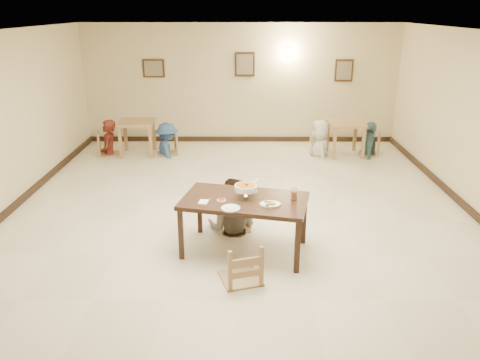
{
  "coord_description": "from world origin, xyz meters",
  "views": [
    {
      "loc": [
        0.05,
        -7.04,
        3.34
      ],
      "look_at": [
        0.01,
        -0.43,
        0.9
      ],
      "focal_mm": 35.0,
      "sensor_mm": 36.0,
      "label": 1
    }
  ],
  "objects_px": {
    "curry_warmer": "(246,188)",
    "bg_diner_d": "(372,122)",
    "drink_glass": "(294,195)",
    "bg_chair_ll": "(108,134)",
    "main_table": "(244,204)",
    "bg_diner_b": "(166,123)",
    "chair_far": "(235,199)",
    "bg_chair_rr": "(370,134)",
    "bg_table_right": "(346,128)",
    "bg_diner_c": "(321,120)",
    "bg_chair_rl": "(320,137)",
    "chair_near": "(241,243)",
    "bg_diner_a": "(106,120)",
    "bg_table_left": "(137,127)",
    "bg_chair_lr": "(167,135)",
    "main_diner": "(232,179)"
  },
  "relations": [
    {
      "from": "bg_chair_rr",
      "to": "bg_diner_c",
      "type": "distance_m",
      "value": 1.26
    },
    {
      "from": "bg_chair_rr",
      "to": "bg_diner_d",
      "type": "distance_m",
      "value": 0.31
    },
    {
      "from": "curry_warmer",
      "to": "bg_table_left",
      "type": "relative_size",
      "value": 0.41
    },
    {
      "from": "bg_table_right",
      "to": "bg_diner_c",
      "type": "bearing_deg",
      "value": 176.61
    },
    {
      "from": "chair_far",
      "to": "bg_chair_rr",
      "type": "height_order",
      "value": "chair_far"
    },
    {
      "from": "main_table",
      "to": "bg_diner_b",
      "type": "distance_m",
      "value": 5.12
    },
    {
      "from": "curry_warmer",
      "to": "bg_diner_d",
      "type": "xyz_separation_m",
      "value": [
        3.0,
        4.78,
        -0.18
      ]
    },
    {
      "from": "bg_diner_b",
      "to": "bg_table_right",
      "type": "bearing_deg",
      "value": -114.98
    },
    {
      "from": "bg_table_left",
      "to": "bg_diner_d",
      "type": "relative_size",
      "value": 0.54
    },
    {
      "from": "main_table",
      "to": "bg_diner_b",
      "type": "bearing_deg",
      "value": 123.75
    },
    {
      "from": "bg_table_left",
      "to": "drink_glass",
      "type": "bearing_deg",
      "value": -55.99
    },
    {
      "from": "bg_chair_rl",
      "to": "chair_far",
      "type": "bearing_deg",
      "value": 153.72
    },
    {
      "from": "drink_glass",
      "to": "bg_chair_ll",
      "type": "height_order",
      "value": "bg_chair_ll"
    },
    {
      "from": "main_table",
      "to": "bg_table_right",
      "type": "relative_size",
      "value": 2.24
    },
    {
      "from": "main_table",
      "to": "bg_diner_b",
      "type": "height_order",
      "value": "bg_diner_b"
    },
    {
      "from": "bg_diner_a",
      "to": "chair_far",
      "type": "bearing_deg",
      "value": 33.17
    },
    {
      "from": "chair_far",
      "to": "bg_chair_rl",
      "type": "height_order",
      "value": "chair_far"
    },
    {
      "from": "bg_diner_c",
      "to": "bg_chair_rr",
      "type": "bearing_deg",
      "value": 81.81
    },
    {
      "from": "bg_chair_ll",
      "to": "bg_table_right",
      "type": "bearing_deg",
      "value": -104.52
    },
    {
      "from": "main_table",
      "to": "chair_far",
      "type": "xyz_separation_m",
      "value": [
        -0.14,
        0.77,
        -0.24
      ]
    },
    {
      "from": "bg_chair_ll",
      "to": "bg_chair_rr",
      "type": "bearing_deg",
      "value": -104.13
    },
    {
      "from": "chair_near",
      "to": "drink_glass",
      "type": "bearing_deg",
      "value": -151.54
    },
    {
      "from": "chair_far",
      "to": "bg_chair_rr",
      "type": "relative_size",
      "value": 1.01
    },
    {
      "from": "chair_far",
      "to": "bg_table_right",
      "type": "xyz_separation_m",
      "value": [
        2.56,
        3.98,
        0.16
      ]
    },
    {
      "from": "bg_table_right",
      "to": "chair_far",
      "type": "bearing_deg",
      "value": -122.77
    },
    {
      "from": "main_diner",
      "to": "bg_diner_a",
      "type": "relative_size",
      "value": 1.01
    },
    {
      "from": "chair_near",
      "to": "bg_chair_rl",
      "type": "xyz_separation_m",
      "value": [
        1.87,
        5.57,
        -0.09
      ]
    },
    {
      "from": "chair_near",
      "to": "bg_chair_ll",
      "type": "xyz_separation_m",
      "value": [
        -3.19,
        5.51,
        -0.01
      ]
    },
    {
      "from": "bg_chair_ll",
      "to": "bg_chair_rr",
      "type": "xyz_separation_m",
      "value": [
        6.27,
        0.07,
        -0.03
      ]
    },
    {
      "from": "curry_warmer",
      "to": "bg_diner_d",
      "type": "distance_m",
      "value": 5.65
    },
    {
      "from": "bg_chair_lr",
      "to": "bg_diner_b",
      "type": "bearing_deg",
      "value": 0.0
    },
    {
      "from": "bg_table_right",
      "to": "bg_chair_lr",
      "type": "height_order",
      "value": "bg_chair_lr"
    },
    {
      "from": "main_table",
      "to": "drink_glass",
      "type": "xyz_separation_m",
      "value": [
        0.69,
        -0.03,
        0.16
      ]
    },
    {
      "from": "drink_glass",
      "to": "curry_warmer",
      "type": "bearing_deg",
      "value": 176.88
    },
    {
      "from": "bg_diner_a",
      "to": "bg_diner_d",
      "type": "bearing_deg",
      "value": 85.73
    },
    {
      "from": "main_table",
      "to": "drink_glass",
      "type": "height_order",
      "value": "drink_glass"
    },
    {
      "from": "bg_chair_ll",
      "to": "bg_diner_d",
      "type": "bearing_deg",
      "value": -104.13
    },
    {
      "from": "chair_far",
      "to": "bg_chair_ll",
      "type": "distance_m",
      "value": 5.03
    },
    {
      "from": "chair_near",
      "to": "bg_diner_a",
      "type": "relative_size",
      "value": 0.62
    },
    {
      "from": "bg_chair_rl",
      "to": "bg_diner_a",
      "type": "xyz_separation_m",
      "value": [
        -5.06,
        -0.06,
        0.41
      ]
    },
    {
      "from": "bg_table_right",
      "to": "bg_table_left",
      "type": "bearing_deg",
      "value": 179.81
    },
    {
      "from": "chair_near",
      "to": "bg_diner_c",
      "type": "xyz_separation_m",
      "value": [
        1.87,
        5.57,
        0.31
      ]
    },
    {
      "from": "bg_table_right",
      "to": "bg_diner_c",
      "type": "xyz_separation_m",
      "value": [
        -0.6,
        0.04,
        0.18
      ]
    },
    {
      "from": "bg_diner_c",
      "to": "bg_chair_ll",
      "type": "bearing_deg",
      "value": -97.97
    },
    {
      "from": "bg_table_right",
      "to": "bg_chair_rr",
      "type": "xyz_separation_m",
      "value": [
        0.6,
        0.04,
        -0.17
      ]
    },
    {
      "from": "bg_table_right",
      "to": "bg_diner_a",
      "type": "height_order",
      "value": "bg_diner_a"
    },
    {
      "from": "bg_chair_lr",
      "to": "main_diner",
      "type": "bearing_deg",
      "value": 7.02
    },
    {
      "from": "drink_glass",
      "to": "bg_chair_rl",
      "type": "bearing_deg",
      "value": 76.81
    },
    {
      "from": "bg_table_left",
      "to": "bg_diner_d",
      "type": "height_order",
      "value": "bg_diner_d"
    },
    {
      "from": "bg_chair_lr",
      "to": "bg_diner_c",
      "type": "height_order",
      "value": "bg_diner_c"
    }
  ]
}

